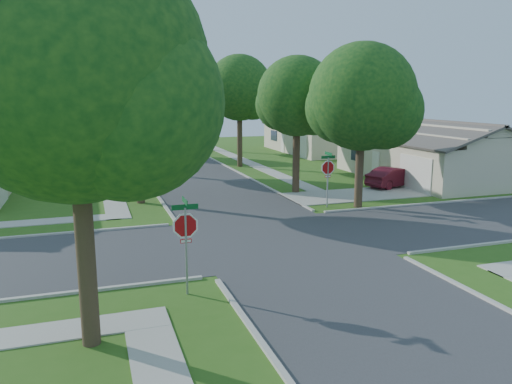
{
  "coord_description": "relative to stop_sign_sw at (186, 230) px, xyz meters",
  "views": [
    {
      "loc": [
        -7.27,
        -18.94,
        5.98
      ],
      "look_at": [
        -0.17,
        2.22,
        1.6
      ],
      "focal_mm": 35.0,
      "sensor_mm": 36.0,
      "label": 1
    }
  ],
  "objects": [
    {
      "name": "sidewalk_ne",
      "position": [
        10.8,
        30.7,
        -2.01
      ],
      "size": [
        1.2,
        40.0,
        0.04
      ],
      "primitive_type": "cube",
      "color": "#9E9B91",
      "rests_on": "ground"
    },
    {
      "name": "house_ne_far",
      "position": [
        20.69,
        33.7,
        -0.51
      ],
      "size": [
        8.42,
        13.6,
        4.23
      ],
      "color": "#BCB195",
      "rests_on": "ground"
    },
    {
      "name": "road_ns",
      "position": [
        4.7,
        4.7,
        -2.03
      ],
      "size": [
        7.0,
        100.0,
        0.02
      ],
      "primitive_type": "cube",
      "color": "#333335",
      "rests_on": "ground"
    },
    {
      "name": "tree_e_far",
      "position": [
        9.45,
        38.71,
        3.95
      ],
      "size": [
        5.17,
        5.0,
        8.72
      ],
      "color": "#38281C",
      "rests_on": "ground"
    },
    {
      "name": "house_ne_near",
      "position": [
        20.69,
        15.7,
        -0.51
      ],
      "size": [
        8.42,
        13.6,
        4.23
      ],
      "color": "#BCB195",
      "rests_on": "ground"
    },
    {
      "name": "tree_sw_corner",
      "position": [
        -2.74,
        -2.29,
        4.23
      ],
      "size": [
        6.21,
        6.0,
        9.55
      ],
      "color": "#38281C",
      "rests_on": "ground"
    },
    {
      "name": "stop_sign_sw",
      "position": [
        0.0,
        0.0,
        0.0
      ],
      "size": [
        1.05,
        0.8,
        2.98
      ],
      "color": "gray",
      "rests_on": "ground"
    },
    {
      "name": "driveway",
      "position": [
        12.6,
        11.8,
        -2.01
      ],
      "size": [
        8.8,
        3.6,
        0.05
      ],
      "primitive_type": "cube",
      "color": "#9E9B91",
      "rests_on": "ground"
    },
    {
      "name": "tree_e_near",
      "position": [
        9.45,
        13.71,
        3.61
      ],
      "size": [
        4.97,
        4.8,
        8.28
      ],
      "color": "#38281C",
      "rests_on": "ground"
    },
    {
      "name": "ground",
      "position": [
        4.7,
        4.7,
        -2.03
      ],
      "size": [
        100.0,
        100.0,
        0.0
      ],
      "primitive_type": "plane",
      "color": "#325D19",
      "rests_on": "ground"
    },
    {
      "name": "car_driveway",
      "position": [
        16.2,
        13.4,
        -1.36
      ],
      "size": [
        4.29,
        2.59,
        1.33
      ],
      "primitive_type": "imported",
      "rotation": [
        0.0,
        0.0,
        1.88
      ],
      "color": "#4F101B",
      "rests_on": "ground"
    },
    {
      "name": "sidewalk_nw",
      "position": [
        -1.4,
        30.7,
        -2.01
      ],
      "size": [
        1.2,
        40.0,
        0.04
      ],
      "primitive_type": "cube",
      "color": "#9E9B91",
      "rests_on": "ground"
    },
    {
      "name": "tree_w_mid",
      "position": [
        0.06,
        25.71,
        4.46
      ],
      "size": [
        5.8,
        5.6,
        9.56
      ],
      "color": "#38281C",
      "rests_on": "ground"
    },
    {
      "name": "stop_sign_ne",
      "position": [
        9.4,
        9.4,
        0.0
      ],
      "size": [
        1.05,
        0.8,
        2.98
      ],
      "color": "gray",
      "rests_on": "ground"
    },
    {
      "name": "car_curb_east",
      "position": [
        5.9,
        36.58,
        -1.34
      ],
      "size": [
        1.93,
        4.18,
        1.39
      ],
      "primitive_type": "imported",
      "rotation": [
        0.0,
        0.0,
        -0.07
      ],
      "color": "black",
      "rests_on": "ground"
    },
    {
      "name": "tree_w_far",
      "position": [
        0.05,
        38.71,
        3.48
      ],
      "size": [
        4.76,
        4.6,
        8.04
      ],
      "color": "#38281C",
      "rests_on": "ground"
    },
    {
      "name": "car_curb_west",
      "position": [
        3.5,
        42.58,
        -1.37
      ],
      "size": [
        2.21,
        4.66,
        1.31
      ],
      "primitive_type": "imported",
      "rotation": [
        0.0,
        0.0,
        3.06
      ],
      "color": "black",
      "rests_on": "ground"
    },
    {
      "name": "tree_w_near",
      "position": [
        0.06,
        13.71,
        4.08
      ],
      "size": [
        5.38,
        5.2,
        8.97
      ],
      "color": "#38281C",
      "rests_on": "ground"
    },
    {
      "name": "tree_ne_corner",
      "position": [
        11.06,
        8.91,
        3.56
      ],
      "size": [
        5.8,
        5.6,
        8.66
      ],
      "color": "#38281C",
      "rests_on": "ground"
    },
    {
      "name": "tree_e_mid",
      "position": [
        9.46,
        25.71,
        4.22
      ],
      "size": [
        5.59,
        5.4,
        9.21
      ],
      "color": "#38281C",
      "rests_on": "ground"
    }
  ]
}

